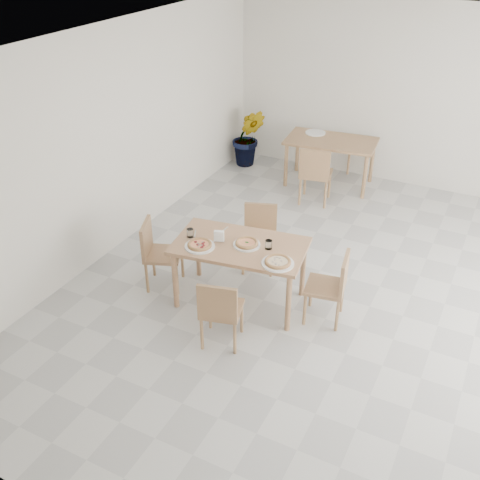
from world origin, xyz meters
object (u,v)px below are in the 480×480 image
at_px(main_table, 240,251).
at_px(potted_plant, 248,137).
at_px(pizza_margherita, 247,243).
at_px(chair_east, 333,284).
at_px(pizza_mushroom, 278,261).
at_px(napkin_holder, 219,237).
at_px(plate_margherita, 247,245).
at_px(chair_back_n, 341,138).
at_px(chair_south, 220,309).
at_px(tumbler_a, 190,233).
at_px(chair_west, 157,250).
at_px(plate_empty, 315,133).
at_px(plate_mushroom, 278,263).
at_px(second_table, 331,145).
at_px(pizza_pepperoni, 200,244).
at_px(chair_back_s, 315,172).
at_px(plate_pepperoni, 200,246).
at_px(chair_north, 260,232).
at_px(tumbler_b, 269,245).

height_order(main_table, potted_plant, potted_plant).
bearing_deg(pizza_margherita, chair_east, 7.52).
bearing_deg(potted_plant, pizza_mushroom, -59.77).
relative_size(main_table, napkin_holder, 11.56).
distance_m(plate_margherita, chair_back_n, 4.20).
distance_m(chair_south, tumbler_a, 1.05).
height_order(chair_south, napkin_holder, napkin_holder).
relative_size(chair_west, plate_empty, 2.56).
distance_m(pizza_mushroom, plate_empty, 3.93).
distance_m(chair_south, plate_mushroom, 0.75).
distance_m(napkin_holder, plate_empty, 3.69).
xyz_separation_m(napkin_holder, second_table, (0.07, 3.51, -0.15)).
bearing_deg(pizza_pepperoni, plate_margherita, 30.73).
relative_size(tumbler_a, second_table, 0.07).
relative_size(chair_west, pizza_margherita, 2.57).
distance_m(tumbler_a, chair_back_n, 4.33).
bearing_deg(chair_east, main_table, -91.87).
bearing_deg(chair_back_s, plate_pepperoni, 75.11).
xyz_separation_m(plate_mushroom, pizza_mushroom, (-0.00, -0.00, 0.02)).
bearing_deg(napkin_holder, plate_pepperoni, -142.73).
bearing_deg(second_table, plate_empty, 146.99).
bearing_deg(potted_plant, chair_back_s, -30.03).
bearing_deg(chair_east, chair_west, -91.49).
distance_m(chair_back_s, plate_empty, 1.04).
bearing_deg(chair_back_n, tumbler_a, -105.76).
height_order(pizza_pepperoni, potted_plant, potted_plant).
bearing_deg(plate_mushroom, chair_south, -120.27).
relative_size(chair_west, pizza_mushroom, 2.51).
height_order(chair_south, chair_back_n, chair_back_n).
relative_size(chair_west, tumbler_a, 8.46).
relative_size(chair_north, tumbler_a, 8.21).
xyz_separation_m(tumbler_b, plate_empty, (-0.79, 3.56, -0.04)).
height_order(pizza_margherita, pizza_pepperoni, same).
height_order(chair_south, tumbler_b, tumbler_b).
distance_m(chair_west, pizza_pepperoni, 0.72).
distance_m(main_table, chair_north, 0.81).
height_order(chair_west, tumbler_b, tumbler_b).
xyz_separation_m(main_table, plate_pepperoni, (-0.36, -0.24, 0.10)).
distance_m(plate_margherita, second_table, 3.45).
relative_size(main_table, plate_margherita, 5.18).
xyz_separation_m(chair_north, plate_empty, (-0.35, 2.85, 0.29)).
bearing_deg(plate_empty, chair_back_n, 65.78).
distance_m(chair_south, chair_back_n, 4.99).
distance_m(pizza_margherita, chair_back_s, 2.68).
relative_size(main_table, chair_south, 1.90).
bearing_deg(main_table, plate_mushroom, -26.56).
relative_size(plate_mushroom, plate_pepperoni, 1.03).
relative_size(tumbler_b, chair_back_s, 0.11).
bearing_deg(second_table, chair_back_s, -93.10).
height_order(pizza_margherita, chair_back_n, chair_back_n).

